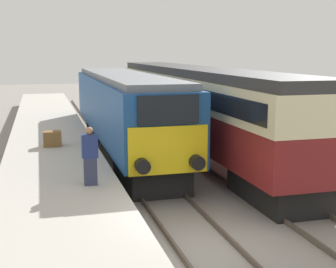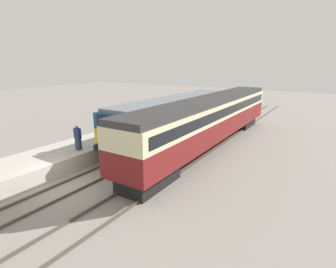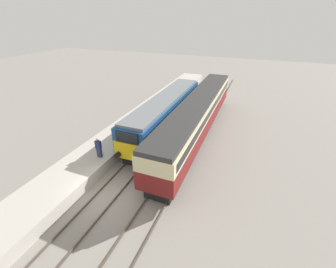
% 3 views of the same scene
% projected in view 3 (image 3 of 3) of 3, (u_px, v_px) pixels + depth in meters
% --- Properties ---
extents(ground_plane, '(120.00, 120.00, 0.00)m').
position_uv_depth(ground_plane, '(106.00, 197.00, 15.38)').
color(ground_plane, gray).
extents(platform_left, '(3.50, 50.00, 0.96)m').
position_uv_depth(platform_left, '(125.00, 132.00, 22.79)').
color(platform_left, '#B7B2A8').
rests_on(platform_left, ground_plane).
extents(rails_near_track, '(1.51, 60.00, 0.14)m').
position_uv_depth(rails_near_track, '(140.00, 158.00, 19.45)').
color(rails_near_track, '#4C4238').
rests_on(rails_near_track, ground_plane).
extents(rails_far_track, '(1.50, 60.00, 0.14)m').
position_uv_depth(rails_far_track, '(177.00, 166.00, 18.35)').
color(rails_far_track, '#4C4238').
rests_on(rails_far_track, ground_plane).
extents(locomotive, '(2.70, 15.80, 3.69)m').
position_uv_depth(locomotive, '(166.00, 112.00, 23.37)').
color(locomotive, black).
rests_on(locomotive, ground_plane).
extents(passenger_carriage, '(2.75, 20.95, 3.94)m').
position_uv_depth(passenger_carriage, '(198.00, 113.00, 22.14)').
color(passenger_carriage, black).
rests_on(passenger_carriage, ground_plane).
extents(person_on_platform, '(0.44, 0.26, 1.66)m').
position_uv_depth(person_on_platform, '(99.00, 148.00, 17.63)').
color(person_on_platform, '#2D334C').
rests_on(person_on_platform, platform_left).
extents(luggage_crate, '(0.70, 0.56, 0.60)m').
position_uv_depth(luggage_crate, '(128.00, 122.00, 23.03)').
color(luggage_crate, brown).
rests_on(luggage_crate, platform_left).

